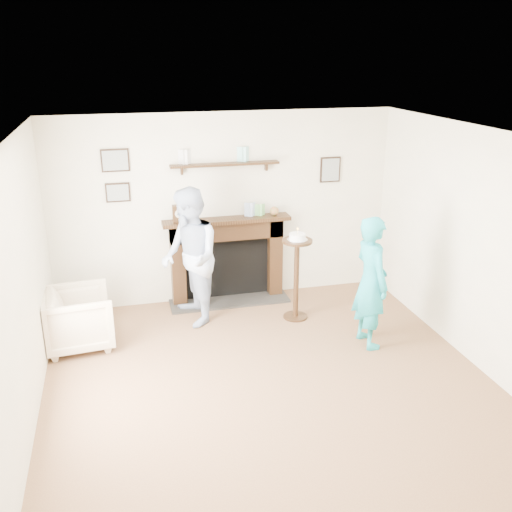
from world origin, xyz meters
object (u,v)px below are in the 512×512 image
(woman, at_px, (366,343))
(pedestal_table, at_px, (297,263))
(armchair, at_px, (82,345))
(man, at_px, (193,321))

(woman, xyz_separation_m, pedestal_table, (-0.60, 0.85, 0.73))
(pedestal_table, bearing_deg, woman, -54.77)
(armchair, relative_size, pedestal_table, 0.63)
(armchair, distance_m, man, 1.37)
(man, xyz_separation_m, woman, (1.89, -1.06, 0.00))
(man, bearing_deg, pedestal_table, 72.79)
(man, bearing_deg, armchair, -84.75)
(man, xyz_separation_m, pedestal_table, (1.29, -0.21, 0.73))
(man, distance_m, pedestal_table, 1.50)
(man, bearing_deg, woman, 52.86)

